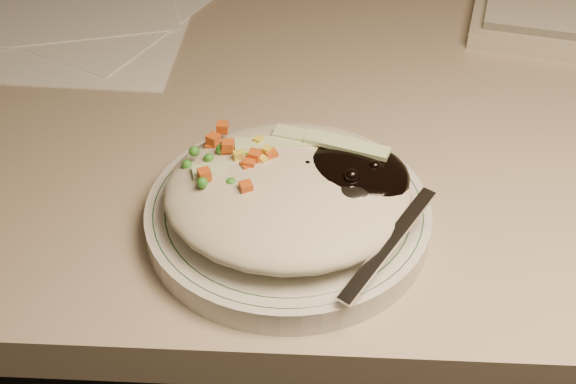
{
  "coord_description": "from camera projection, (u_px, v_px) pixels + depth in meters",
  "views": [
    {
      "loc": [
        -0.04,
        0.68,
        1.18
      ],
      "look_at": [
        -0.06,
        1.16,
        0.78
      ],
      "focal_mm": 50.0,
      "sensor_mm": 36.0,
      "label": 1
    }
  ],
  "objects": [
    {
      "name": "plate",
      "position": [
        288.0,
        217.0,
        0.64
      ],
      "size": [
        0.23,
        0.23,
        0.02
      ],
      "primitive_type": "cylinder",
      "color": "silver",
      "rests_on": "desk"
    },
    {
      "name": "papers",
      "position": [
        51.0,
        11.0,
        0.92
      ],
      "size": [
        0.38,
        0.34,
        0.0
      ],
      "color": "white",
      "rests_on": "desk"
    },
    {
      "name": "desk",
      "position": [
        352.0,
        224.0,
        0.94
      ],
      "size": [
        1.4,
        0.7,
        0.74
      ],
      "color": "gray",
      "rests_on": "ground"
    },
    {
      "name": "meal",
      "position": [
        293.0,
        187.0,
        0.62
      ],
      "size": [
        0.21,
        0.19,
        0.05
      ],
      "color": "#C0B69B",
      "rests_on": "plate"
    },
    {
      "name": "plate_rim",
      "position": [
        288.0,
        207.0,
        0.63
      ],
      "size": [
        0.22,
        0.22,
        0.0
      ],
      "color": "#144723",
      "rests_on": "plate"
    }
  ]
}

